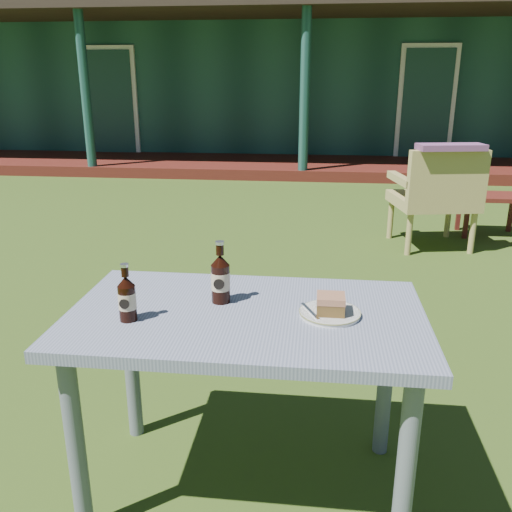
# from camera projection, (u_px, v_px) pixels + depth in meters

# --- Properties ---
(ground) EXTENTS (80.00, 80.00, 0.00)m
(ground) POSITION_uv_depth(u_px,v_px,m) (278.00, 313.00, 3.56)
(ground) COLOR #334916
(pavilion) EXTENTS (15.80, 8.30, 3.45)m
(pavilion) POSITION_uv_depth(u_px,v_px,m) (311.00, 71.00, 11.91)
(pavilion) COLOR #183F38
(pavilion) RESTS_ON ground
(cafe_table) EXTENTS (1.20, 0.70, 0.72)m
(cafe_table) POSITION_uv_depth(u_px,v_px,m) (246.00, 339.00, 1.86)
(cafe_table) COLOR slate
(cafe_table) RESTS_ON ground
(plate) EXTENTS (0.20, 0.20, 0.01)m
(plate) POSITION_uv_depth(u_px,v_px,m) (330.00, 313.00, 1.80)
(plate) COLOR silver
(plate) RESTS_ON cafe_table
(cake_slice) EXTENTS (0.09, 0.09, 0.06)m
(cake_slice) POSITION_uv_depth(u_px,v_px,m) (331.00, 304.00, 1.77)
(cake_slice) COLOR #543C1A
(cake_slice) RESTS_ON plate
(fork) EXTENTS (0.07, 0.13, 0.00)m
(fork) POSITION_uv_depth(u_px,v_px,m) (310.00, 311.00, 1.79)
(fork) COLOR silver
(fork) RESTS_ON plate
(cola_bottle_near) EXTENTS (0.07, 0.07, 0.22)m
(cola_bottle_near) POSITION_uv_depth(u_px,v_px,m) (220.00, 278.00, 1.88)
(cola_bottle_near) COLOR black
(cola_bottle_near) RESTS_ON cafe_table
(cola_bottle_far) EXTENTS (0.06, 0.06, 0.19)m
(cola_bottle_far) POSITION_uv_depth(u_px,v_px,m) (127.00, 298.00, 1.74)
(cola_bottle_far) COLOR black
(cola_bottle_far) RESTS_ON cafe_table
(bottle_cap) EXTENTS (0.03, 0.03, 0.01)m
(bottle_cap) POSITION_uv_depth(u_px,v_px,m) (225.00, 298.00, 1.92)
(bottle_cap) COLOR silver
(bottle_cap) RESTS_ON cafe_table
(armchair_left) EXTENTS (0.77, 0.74, 0.90)m
(armchair_left) POSITION_uv_depth(u_px,v_px,m) (437.00, 193.00, 4.74)
(armchair_left) COLOR #9F904F
(armchair_left) RESTS_ON ground
(floral_throw) EXTENTS (0.57, 0.30, 0.05)m
(floral_throw) POSITION_uv_depth(u_px,v_px,m) (451.00, 147.00, 4.44)
(floral_throw) COLOR #703F6A
(floral_throw) RESTS_ON armchair_left
(side_table) EXTENTS (0.60, 0.40, 0.40)m
(side_table) POSITION_uv_depth(u_px,v_px,m) (491.00, 201.00, 5.21)
(side_table) COLOR #491811
(side_table) RESTS_ON ground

